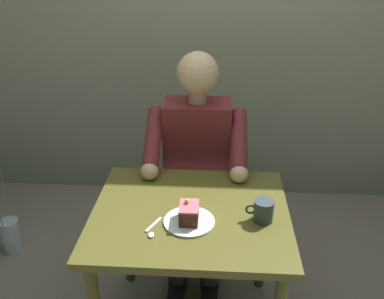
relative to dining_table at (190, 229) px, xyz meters
The scene contains 7 objects.
dining_table is the anchor object (origin of this frame).
chair 0.67m from the dining_table, 90.00° to the right, with size 0.42×0.42×0.91m.
seated_person 0.50m from the dining_table, 90.00° to the right, with size 0.53×0.58×1.27m.
dessert_plate 0.13m from the dining_table, 91.28° to the left, with size 0.21×0.21×0.01m, color white.
cake_slice 0.17m from the dining_table, 91.18° to the left, with size 0.08×0.11×0.10m.
coffee_cup 0.34m from the dining_table, behind, with size 0.12×0.08×0.10m.
dessert_spoon 0.23m from the dining_table, 45.96° to the left, with size 0.06×0.14×0.01m.
Camera 1 is at (-0.10, 1.51, 1.76)m, focal length 39.17 mm.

